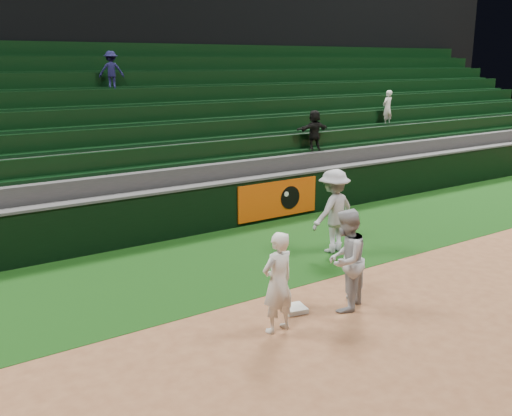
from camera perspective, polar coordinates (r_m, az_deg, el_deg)
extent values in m
plane|color=brown|center=(10.31, 5.32, -10.02)|extent=(70.00, 70.00, 0.00)
cube|color=black|center=(12.59, -3.41, -5.33)|extent=(36.00, 4.20, 0.01)
cube|color=black|center=(25.43, -21.45, 17.43)|extent=(40.00, 12.00, 12.00)
cube|color=white|center=(10.19, 3.86, -10.03)|extent=(0.45, 0.45, 0.09)
imported|color=silver|center=(9.17, 2.18, -7.45)|extent=(0.65, 0.47, 1.68)
imported|color=#AAADB5|center=(10.07, 8.95, -5.17)|extent=(1.10, 1.02, 1.82)
imported|color=#A1A4AF|center=(13.06, 7.76, -0.30)|extent=(1.33, 0.89, 1.91)
cube|color=black|center=(14.26, -8.00, -0.56)|extent=(36.00, 0.35, 1.20)
cube|color=#D84C0A|center=(15.62, 2.22, 0.89)|extent=(2.60, 0.05, 1.00)
cylinder|color=black|center=(15.83, 3.45, 1.06)|extent=(0.64, 0.02, 0.64)
cylinder|color=white|center=(15.70, 3.06, 1.40)|extent=(0.14, 0.02, 0.14)
cube|color=#424244|center=(14.12, -8.08, 1.87)|extent=(36.00, 0.40, 0.06)
cube|color=#313133|center=(14.84, -9.27, 0.88)|extent=(36.00, 0.85, 1.65)
cube|color=black|center=(14.86, -9.86, 5.11)|extent=(36.00, 0.14, 0.50)
cube|color=black|center=(14.74, -9.55, 4.22)|extent=(36.00, 0.45, 0.08)
cube|color=#313133|center=(15.55, -10.64, 2.29)|extent=(36.00, 0.85, 2.10)
cube|color=black|center=(15.57, -11.25, 7.13)|extent=(36.00, 0.14, 0.50)
cube|color=black|center=(15.44, -10.96, 6.30)|extent=(36.00, 0.45, 0.08)
cube|color=#313133|center=(16.28, -11.89, 3.58)|extent=(36.00, 0.85, 2.55)
cube|color=black|center=(16.30, -12.52, 8.98)|extent=(36.00, 0.14, 0.50)
cube|color=black|center=(16.17, -12.25, 8.20)|extent=(36.00, 0.45, 0.08)
cube|color=#313133|center=(17.02, -13.04, 4.75)|extent=(36.00, 0.85, 3.00)
cube|color=black|center=(17.06, -13.69, 10.66)|extent=(36.00, 0.14, 0.50)
cube|color=black|center=(16.91, -13.44, 9.93)|extent=(36.00, 0.45, 0.08)
cube|color=#313133|center=(17.77, -14.09, 5.82)|extent=(36.00, 0.85, 3.45)
cube|color=black|center=(17.84, -14.78, 12.19)|extent=(36.00, 0.14, 0.50)
cube|color=black|center=(17.68, -14.54, 11.51)|extent=(36.00, 0.45, 0.08)
cube|color=#313133|center=(18.53, -15.06, 6.80)|extent=(36.00, 0.85, 3.90)
cube|color=black|center=(18.63, -15.78, 13.59)|extent=(36.00, 0.14, 0.50)
cube|color=black|center=(18.47, -15.56, 12.95)|extent=(36.00, 0.45, 0.08)
cube|color=#313133|center=(19.31, -15.96, 7.71)|extent=(36.00, 0.85, 4.35)
cube|color=black|center=(19.44, -16.72, 14.88)|extent=(36.00, 0.14, 0.50)
cube|color=black|center=(19.27, -16.51, 14.27)|extent=(36.00, 0.45, 0.08)
imported|color=black|center=(17.20, 5.85, 7.71)|extent=(1.14, 0.37, 1.22)
imported|color=silver|center=(20.51, 13.01, 9.73)|extent=(0.47, 0.34, 1.20)
imported|color=#101138|center=(17.58, -14.26, 13.19)|extent=(0.81, 0.63, 1.10)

